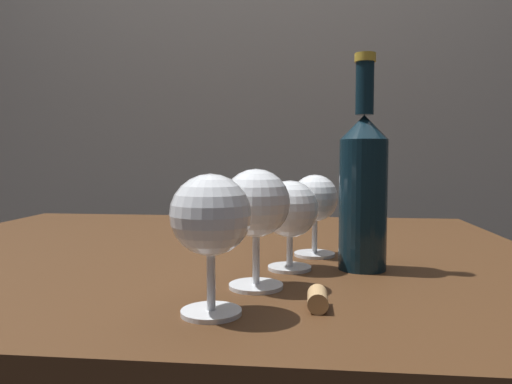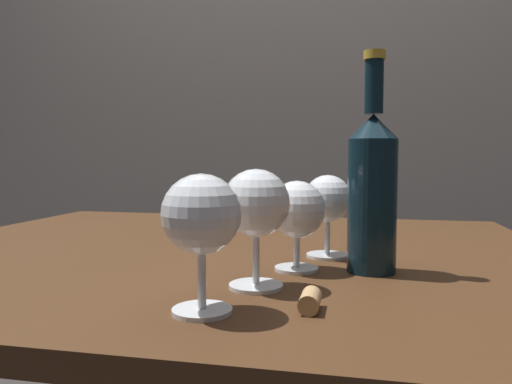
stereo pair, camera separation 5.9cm
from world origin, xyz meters
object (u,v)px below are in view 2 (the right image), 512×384
wine_glass_merlot (256,205)px  wine_bottle (372,188)px  wine_glass_empty (201,218)px  wine_glass_pinot (328,201)px  cork (310,301)px  wine_glass_rose (297,212)px

wine_glass_merlot → wine_bottle: size_ratio=0.48×
wine_glass_empty → wine_glass_pinot: 0.33m
cork → wine_glass_merlot: bearing=134.0°
wine_bottle → cork: 0.23m
wine_glass_pinot → wine_glass_empty: bearing=-109.3°
wine_glass_rose → cork: size_ratio=3.07×
wine_glass_rose → wine_glass_merlot: bearing=-110.0°
wine_glass_empty → wine_bottle: wine_bottle is taller
wine_glass_merlot → wine_glass_rose: (0.04, 0.10, -0.02)m
wine_bottle → wine_glass_empty: bearing=-128.4°
wine_bottle → wine_glass_rose: bearing=-172.8°
wine_bottle → cork: size_ratio=7.34×
wine_glass_rose → cork: 0.20m
wine_glass_rose → wine_bottle: 0.11m
wine_glass_pinot → cork: size_ratio=3.19×
wine_glass_empty → wine_glass_rose: size_ratio=1.13×
wine_glass_merlot → wine_glass_rose: bearing=70.0°
wine_glass_rose → wine_bottle: wine_bottle is taller
wine_glass_merlot → wine_glass_pinot: bearing=70.2°
wine_glass_pinot → wine_bottle: 0.12m
wine_glass_empty → wine_glass_rose: bearing=71.0°
wine_glass_empty → wine_glass_pinot: (0.11, 0.31, -0.01)m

